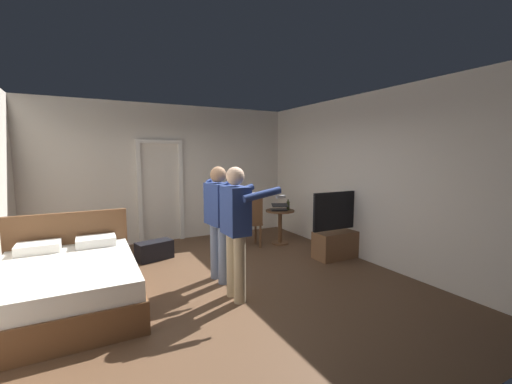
# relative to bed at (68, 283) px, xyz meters

# --- Properties ---
(ground_plane) EXTENTS (5.95, 5.95, 0.00)m
(ground_plane) POSITION_rel_bed_xyz_m (1.81, -0.14, -0.30)
(ground_plane) COLOR brown
(wall_back) EXTENTS (5.58, 0.12, 2.86)m
(wall_back) POSITION_rel_bed_xyz_m (1.81, 2.62, 1.13)
(wall_back) COLOR silver
(wall_back) RESTS_ON ground_plane
(wall_right) EXTENTS (0.12, 5.64, 2.86)m
(wall_right) POSITION_rel_bed_xyz_m (4.54, -0.14, 1.13)
(wall_right) COLOR silver
(wall_right) RESTS_ON ground_plane
(doorway_frame) EXTENTS (0.93, 0.08, 2.13)m
(doorway_frame) POSITION_rel_bed_xyz_m (1.62, 2.54, 0.92)
(doorway_frame) COLOR white
(doorway_frame) RESTS_ON ground_plane
(bed) EXTENTS (1.53, 1.98, 1.02)m
(bed) POSITION_rel_bed_xyz_m (0.00, 0.00, 0.00)
(bed) COLOR brown
(bed) RESTS_ON ground_plane
(tv_flatscreen) EXTENTS (1.14, 0.40, 1.19)m
(tv_flatscreen) POSITION_rel_bed_xyz_m (4.18, -0.03, 0.06)
(tv_flatscreen) COLOR brown
(tv_flatscreen) RESTS_ON ground_plane
(side_table) EXTENTS (0.58, 0.58, 0.70)m
(side_table) POSITION_rel_bed_xyz_m (3.73, 1.21, 0.16)
(side_table) COLOR brown
(side_table) RESTS_ON ground_plane
(laptop) EXTENTS (0.42, 0.43, 0.15)m
(laptop) POSITION_rel_bed_xyz_m (3.68, 1.17, 0.45)
(laptop) COLOR black
(laptop) RESTS_ON side_table
(bottle_on_table) EXTENTS (0.06, 0.06, 0.22)m
(bottle_on_table) POSITION_rel_bed_xyz_m (3.87, 1.13, 0.49)
(bottle_on_table) COLOR #2F3619
(bottle_on_table) RESTS_ON side_table
(wooden_chair) EXTENTS (0.49, 0.49, 0.99)m
(wooden_chair) POSITION_rel_bed_xyz_m (3.08, 1.26, 0.24)
(wooden_chair) COLOR brown
(wooden_chair) RESTS_ON ground_plane
(person_blue_shirt) EXTENTS (0.71, 0.53, 1.68)m
(person_blue_shirt) POSITION_rel_bed_xyz_m (1.89, -0.71, 0.66)
(person_blue_shirt) COLOR tan
(person_blue_shirt) RESTS_ON ground_plane
(person_striped_shirt) EXTENTS (0.67, 0.61, 1.66)m
(person_striped_shirt) POSITION_rel_bed_xyz_m (1.92, -0.04, 0.66)
(person_striped_shirt) COLOR slate
(person_striped_shirt) RESTS_ON ground_plane
(suitcase_dark) EXTENTS (0.66, 0.44, 0.32)m
(suitcase_dark) POSITION_rel_bed_xyz_m (1.25, 1.37, -0.14)
(suitcase_dark) COLOR black
(suitcase_dark) RESTS_ON ground_plane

